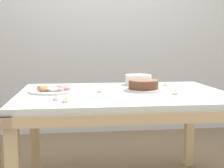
{
  "coord_description": "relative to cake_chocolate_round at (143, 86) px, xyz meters",
  "views": [
    {
      "loc": [
        -0.33,
        -2.09,
        1.07
      ],
      "look_at": [
        -0.08,
        -0.04,
        0.8
      ],
      "focal_mm": 50.0,
      "sensor_mm": 36.0,
      "label": 1
    }
  ],
  "objects": [
    {
      "name": "wall_back",
      "position": [
        -0.15,
        1.6,
        0.53
      ],
      "size": [
        8.0,
        0.1,
        2.6
      ],
      "primitive_type": "cube",
      "color": "silver",
      "rests_on": "ground"
    },
    {
      "name": "dining_table",
      "position": [
        -0.15,
        -0.05,
        -0.12
      ],
      "size": [
        1.45,
        1.05,
        0.74
      ],
      "color": "silver",
      "rests_on": "ground"
    },
    {
      "name": "cake_chocolate_round",
      "position": [
        0.0,
        0.0,
        0.0
      ],
      "size": [
        0.28,
        0.28,
        0.07
      ],
      "color": "silver",
      "rests_on": "dining_table"
    },
    {
      "name": "pastry_platter",
      "position": [
        -0.63,
        0.02,
        -0.02
      ],
      "size": [
        0.34,
        0.34,
        0.04
      ],
      "color": "silver",
      "rests_on": "dining_table"
    },
    {
      "name": "plate_stack",
      "position": [
        0.03,
        0.32,
        0.01
      ],
      "size": [
        0.21,
        0.21,
        0.08
      ],
      "color": "silver",
      "rests_on": "dining_table"
    },
    {
      "name": "tealight_near_cakes",
      "position": [
        0.23,
        0.23,
        -0.02
      ],
      "size": [
        0.04,
        0.04,
        0.04
      ],
      "color": "silver",
      "rests_on": "dining_table"
    },
    {
      "name": "tealight_near_front",
      "position": [
        -0.31,
        -0.07,
        -0.02
      ],
      "size": [
        0.04,
        0.04,
        0.04
      ],
      "color": "silver",
      "rests_on": "dining_table"
    },
    {
      "name": "tealight_left_edge",
      "position": [
        0.17,
        -0.2,
        -0.02
      ],
      "size": [
        0.04,
        0.04,
        0.04
      ],
      "color": "silver",
      "rests_on": "dining_table"
    },
    {
      "name": "tealight_right_edge",
      "position": [
        -0.53,
        -0.39,
        -0.02
      ],
      "size": [
        0.04,
        0.04,
        0.04
      ],
      "color": "silver",
      "rests_on": "dining_table"
    },
    {
      "name": "tealight_centre",
      "position": [
        -0.59,
        -0.32,
        -0.02
      ],
      "size": [
        0.04,
        0.04,
        0.04
      ],
      "color": "silver",
      "rests_on": "dining_table"
    }
  ]
}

